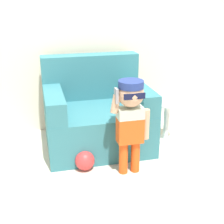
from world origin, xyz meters
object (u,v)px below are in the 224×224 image
(armchair, at_px, (96,115))
(toy_ball, at_px, (85,161))
(person_child, at_px, (131,113))
(side_table, at_px, (167,117))

(armchair, relative_size, toy_ball, 5.77)
(person_child, height_order, side_table, person_child)
(armchair, xyz_separation_m, toy_ball, (-0.23, -0.55, -0.25))
(person_child, distance_m, side_table, 0.89)
(armchair, xyz_separation_m, side_table, (0.80, -0.13, -0.06))
(armchair, height_order, person_child, armchair)
(side_table, distance_m, toy_ball, 1.12)
(armchair, height_order, toy_ball, armchair)
(person_child, relative_size, side_table, 1.93)
(person_child, xyz_separation_m, side_table, (0.61, 0.56, -0.32))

